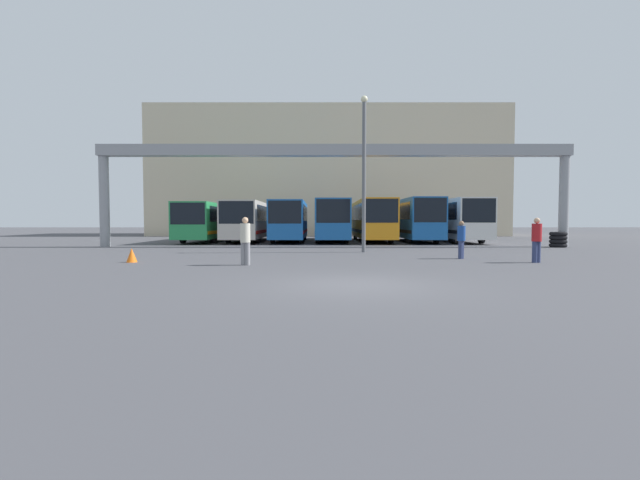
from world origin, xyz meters
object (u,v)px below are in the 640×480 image
bus_slot_3 (332,218)px  traffic_cone (133,255)px  bus_slot_4 (373,218)px  pedestrian_far_center (463,239)px  bus_slot_6 (455,218)px  tire_stack (560,240)px  bus_slot_5 (415,218)px  lamp_post (365,168)px  bus_slot_1 (252,219)px  bus_slot_0 (211,220)px  pedestrian_near_center (538,239)px  pedestrian_near_left (247,240)px  bus_slot_2 (291,219)px

bus_slot_3 → traffic_cone: size_ratio=21.74×
bus_slot_4 → traffic_cone: 21.27m
bus_slot_3 → pedestrian_far_center: 17.30m
bus_slot_6 → tire_stack: size_ratio=10.32×
bus_slot_5 → lamp_post: (-5.18, -11.77, 2.53)m
bus_slot_1 → bus_slot_0: bearing=-172.9°
bus_slot_4 → traffic_cone: (-11.71, -17.69, -1.60)m
bus_slot_5 → pedestrian_near_center: bus_slot_5 is taller
bus_slot_0 → bus_slot_5: (16.47, -0.40, 0.18)m
pedestrian_near_center → pedestrian_near_left: (-11.35, -0.94, 0.01)m
bus_slot_2 → bus_slot_4: size_ratio=0.90×
pedestrian_near_left → traffic_cone: pedestrian_near_left is taller
lamp_post → pedestrian_far_center: bearing=-45.0°
bus_slot_6 → tire_stack: bus_slot_6 is taller
bus_slot_4 → pedestrian_near_center: 18.39m
bus_slot_1 → bus_slot_2: bus_slot_2 is taller
bus_slot_3 → bus_slot_6: bus_slot_6 is taller
bus_slot_3 → pedestrian_near_left: (-3.69, -19.16, -0.91)m
pedestrian_far_center → traffic_cone: (-13.70, -1.63, -0.59)m
bus_slot_4 → bus_slot_6: 6.60m
bus_slot_5 → traffic_cone: bus_slot_5 is taller
bus_slot_4 → bus_slot_5: (3.29, -0.41, 0.03)m
bus_slot_0 → pedestrian_far_center: 22.09m
bus_slot_5 → lamp_post: size_ratio=1.30×
bus_slot_1 → bus_slot_5: bearing=-3.5°
pedestrian_near_left → tire_stack: 20.86m
pedestrian_near_center → lamp_post: bearing=119.5°
bus_slot_0 → lamp_post: 16.81m
bus_slot_1 → bus_slot_4: (9.88, -0.39, 0.09)m
pedestrian_near_center → bus_slot_0: bearing=116.2°
bus_slot_6 → pedestrian_far_center: size_ratio=6.52×
bus_slot_1 → bus_slot_2: bearing=-16.4°
traffic_cone → bus_slot_3: bearing=65.0°
bus_slot_6 → pedestrian_near_left: bus_slot_6 is taller
traffic_cone → tire_stack: 24.56m
tire_stack → bus_slot_4: bearing=143.9°
bus_slot_5 → pedestrian_near_left: size_ratio=5.92×
bus_slot_1 → pedestrian_far_center: bus_slot_1 is taller
bus_slot_0 → bus_slot_4: (13.17, 0.02, 0.15)m
bus_slot_1 → pedestrian_near_left: size_ratio=6.82×
pedestrian_far_center → bus_slot_3: bearing=59.7°
pedestrian_near_left → bus_slot_1: bearing=115.7°
pedestrian_near_center → pedestrian_far_center: pedestrian_near_center is taller
bus_slot_1 → traffic_cone: 18.23m
bus_slot_3 → pedestrian_near_center: (7.67, -18.22, -0.92)m
pedestrian_near_left → tire_stack: bearing=48.7°
bus_slot_0 → bus_slot_2: 6.61m
bus_slot_0 → bus_slot_2: (6.59, -0.56, 0.08)m
lamp_post → bus_slot_6: bearing=54.4°
bus_slot_2 → pedestrian_far_center: (8.57, -15.48, -0.93)m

